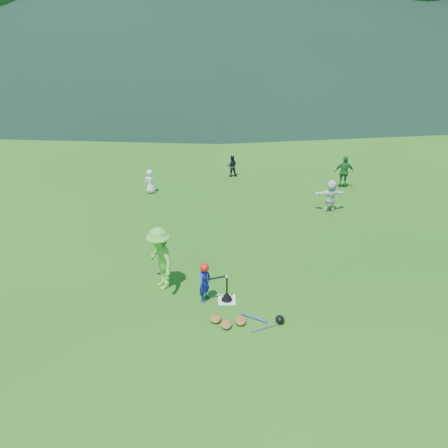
{
  "coord_description": "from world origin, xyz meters",
  "views": [
    {
      "loc": [
        -0.34,
        -9.03,
        7.09
      ],
      "look_at": [
        0.0,
        2.5,
        0.9
      ],
      "focal_mm": 35.0,
      "sensor_mm": 36.0,
      "label": 1
    }
  ],
  "objects_px": {
    "fielder_b": "(232,166)",
    "equipment_pile": "(241,321)",
    "home_plate": "(227,300)",
    "batting_tee": "(227,296)",
    "adult_coach": "(160,259)",
    "fielder_c": "(344,172)",
    "fielder_a": "(150,181)",
    "batter_child": "(205,282)",
    "fielder_d": "(330,196)"
  },
  "relations": [
    {
      "from": "fielder_b",
      "to": "equipment_pile",
      "type": "distance_m",
      "value": 9.47
    },
    {
      "from": "home_plate",
      "to": "batting_tee",
      "type": "xyz_separation_m",
      "value": [
        0.0,
        0.0,
        0.12
      ]
    },
    {
      "from": "adult_coach",
      "to": "equipment_pile",
      "type": "xyz_separation_m",
      "value": [
        2.03,
        -1.54,
        -0.83
      ]
    },
    {
      "from": "adult_coach",
      "to": "fielder_c",
      "type": "relative_size",
      "value": 1.35
    },
    {
      "from": "fielder_a",
      "to": "equipment_pile",
      "type": "relative_size",
      "value": 0.53
    },
    {
      "from": "equipment_pile",
      "to": "home_plate",
      "type": "bearing_deg",
      "value": 108.48
    },
    {
      "from": "fielder_c",
      "to": "equipment_pile",
      "type": "height_order",
      "value": "fielder_c"
    },
    {
      "from": "fielder_b",
      "to": "batting_tee",
      "type": "xyz_separation_m",
      "value": [
        -0.51,
        -8.56,
        -0.33
      ]
    },
    {
      "from": "batter_child",
      "to": "fielder_d",
      "type": "xyz_separation_m",
      "value": [
        4.46,
        5.06,
        0.05
      ]
    },
    {
      "from": "adult_coach",
      "to": "fielder_d",
      "type": "xyz_separation_m",
      "value": [
        5.62,
        4.46,
        -0.3
      ]
    },
    {
      "from": "batter_child",
      "to": "batting_tee",
      "type": "xyz_separation_m",
      "value": [
        0.56,
        -0.04,
        -0.41
      ]
    },
    {
      "from": "adult_coach",
      "to": "fielder_c",
      "type": "distance_m",
      "value": 9.39
    },
    {
      "from": "fielder_b",
      "to": "batting_tee",
      "type": "bearing_deg",
      "value": 83.78
    },
    {
      "from": "batter_child",
      "to": "adult_coach",
      "type": "relative_size",
      "value": 0.61
    },
    {
      "from": "fielder_a",
      "to": "batting_tee",
      "type": "relative_size",
      "value": 1.41
    },
    {
      "from": "home_plate",
      "to": "batting_tee",
      "type": "bearing_deg",
      "value": 0.0
    },
    {
      "from": "home_plate",
      "to": "fielder_a",
      "type": "bearing_deg",
      "value": 111.86
    },
    {
      "from": "home_plate",
      "to": "batter_child",
      "type": "relative_size",
      "value": 0.41
    },
    {
      "from": "fielder_d",
      "to": "equipment_pile",
      "type": "xyz_separation_m",
      "value": [
        -3.6,
        -6.0,
        -0.53
      ]
    },
    {
      "from": "home_plate",
      "to": "fielder_c",
      "type": "xyz_separation_m",
      "value": [
        4.97,
        7.21,
        0.65
      ]
    },
    {
      "from": "fielder_d",
      "to": "equipment_pile",
      "type": "distance_m",
      "value": 7.01
    },
    {
      "from": "adult_coach",
      "to": "fielder_c",
      "type": "bearing_deg",
      "value": 106.92
    },
    {
      "from": "batter_child",
      "to": "batting_tee",
      "type": "relative_size",
      "value": 1.59
    },
    {
      "from": "fielder_a",
      "to": "fielder_c",
      "type": "height_order",
      "value": "fielder_c"
    },
    {
      "from": "batter_child",
      "to": "equipment_pile",
      "type": "bearing_deg",
      "value": -106.27
    },
    {
      "from": "fielder_a",
      "to": "batting_tee",
      "type": "xyz_separation_m",
      "value": [
        2.77,
        -6.9,
        -0.35
      ]
    },
    {
      "from": "fielder_b",
      "to": "batting_tee",
      "type": "relative_size",
      "value": 1.36
    },
    {
      "from": "home_plate",
      "to": "batting_tee",
      "type": "distance_m",
      "value": 0.12
    },
    {
      "from": "fielder_b",
      "to": "home_plate",
      "type": "bearing_deg",
      "value": 83.78
    },
    {
      "from": "adult_coach",
      "to": "batter_child",
      "type": "bearing_deg",
      "value": 35.15
    },
    {
      "from": "fielder_d",
      "to": "batting_tee",
      "type": "relative_size",
      "value": 1.75
    },
    {
      "from": "fielder_c",
      "to": "equipment_pile",
      "type": "xyz_separation_m",
      "value": [
        -4.67,
        -8.11,
        -0.6
      ]
    },
    {
      "from": "adult_coach",
      "to": "fielder_a",
      "type": "xyz_separation_m",
      "value": [
        -1.04,
        6.26,
        -0.41
      ]
    },
    {
      "from": "adult_coach",
      "to": "fielder_d",
      "type": "distance_m",
      "value": 7.18
    },
    {
      "from": "batter_child",
      "to": "fielder_c",
      "type": "relative_size",
      "value": 0.82
    },
    {
      "from": "home_plate",
      "to": "adult_coach",
      "type": "relative_size",
      "value": 0.25
    },
    {
      "from": "fielder_b",
      "to": "fielder_c",
      "type": "relative_size",
      "value": 0.7
    },
    {
      "from": "home_plate",
      "to": "batter_child",
      "type": "height_order",
      "value": "batter_child"
    },
    {
      "from": "batter_child",
      "to": "adult_coach",
      "type": "height_order",
      "value": "adult_coach"
    },
    {
      "from": "equipment_pile",
      "to": "fielder_b",
      "type": "bearing_deg",
      "value": 88.71
    },
    {
      "from": "batter_child",
      "to": "fielder_d",
      "type": "relative_size",
      "value": 0.91
    },
    {
      "from": "fielder_c",
      "to": "batter_child",
      "type": "bearing_deg",
      "value": 59.55
    },
    {
      "from": "fielder_b",
      "to": "fielder_c",
      "type": "bearing_deg",
      "value": 160.38
    },
    {
      "from": "adult_coach",
      "to": "batting_tee",
      "type": "bearing_deg",
      "value": 42.11
    },
    {
      "from": "adult_coach",
      "to": "fielder_b",
      "type": "distance_m",
      "value": 8.24
    },
    {
      "from": "home_plate",
      "to": "fielder_d",
      "type": "height_order",
      "value": "fielder_d"
    },
    {
      "from": "fielder_b",
      "to": "equipment_pile",
      "type": "height_order",
      "value": "fielder_b"
    },
    {
      "from": "fielder_c",
      "to": "fielder_d",
      "type": "height_order",
      "value": "fielder_c"
    },
    {
      "from": "fielder_c",
      "to": "fielder_b",
      "type": "bearing_deg",
      "value": -9.64
    },
    {
      "from": "adult_coach",
      "to": "equipment_pile",
      "type": "distance_m",
      "value": 2.67
    }
  ]
}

